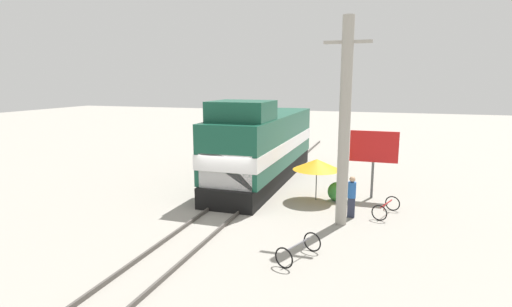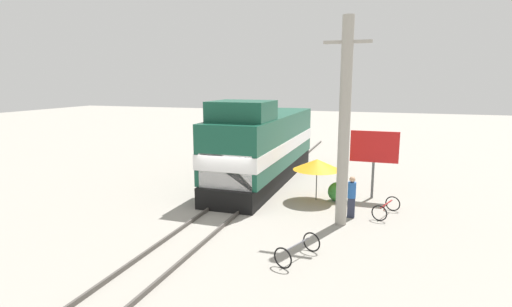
# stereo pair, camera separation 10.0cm
# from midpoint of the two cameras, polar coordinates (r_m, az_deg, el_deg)

# --- Properties ---
(ground_plane) EXTENTS (120.00, 120.00, 0.00)m
(ground_plane) POSITION_cam_midpoint_polar(r_m,az_deg,el_deg) (18.68, -3.69, -7.50)
(ground_plane) COLOR gray
(rail_near) EXTENTS (0.08, 41.42, 0.15)m
(rail_near) POSITION_cam_midpoint_polar(r_m,az_deg,el_deg) (18.92, -5.73, -7.05)
(rail_near) COLOR #4C4742
(rail_near) RESTS_ON ground_plane
(rail_far) EXTENTS (0.08, 41.42, 0.15)m
(rail_far) POSITION_cam_midpoint_polar(r_m,az_deg,el_deg) (18.41, -1.60, -7.50)
(rail_far) COLOR #4C4742
(rail_far) RESTS_ON ground_plane
(locomotive) EXTENTS (3.02, 12.36, 4.77)m
(locomotive) POSITION_cam_midpoint_polar(r_m,az_deg,el_deg) (22.63, 0.81, 1.02)
(locomotive) COLOR black
(locomotive) RESTS_ON ground_plane
(utility_pole) EXTENTS (1.80, 0.45, 8.13)m
(utility_pole) POSITION_cam_midpoint_polar(r_m,az_deg,el_deg) (15.86, 12.37, 4.29)
(utility_pole) COLOR #9E998E
(utility_pole) RESTS_ON ground_plane
(vendor_umbrella) EXTENTS (2.30, 2.30, 2.03)m
(vendor_umbrella) POSITION_cam_midpoint_polar(r_m,az_deg,el_deg) (19.34, 8.53, -1.55)
(vendor_umbrella) COLOR #4C4C4C
(vendor_umbrella) RESTS_ON ground_plane
(billboard_sign) EXTENTS (2.29, 0.12, 3.33)m
(billboard_sign) POSITION_cam_midpoint_polar(r_m,az_deg,el_deg) (20.19, 16.34, 0.55)
(billboard_sign) COLOR #595959
(billboard_sign) RESTS_ON ground_plane
(shrub_cluster) EXTENTS (0.93, 0.93, 0.93)m
(shrub_cluster) POSITION_cam_midpoint_polar(r_m,az_deg,el_deg) (19.66, 11.39, -5.36)
(shrub_cluster) COLOR #388C38
(shrub_cluster) RESTS_ON ground_plane
(person_bystander) EXTENTS (0.34, 0.34, 1.79)m
(person_bystander) POSITION_cam_midpoint_polar(r_m,az_deg,el_deg) (17.36, 13.35, -5.79)
(person_bystander) COLOR #2D3347
(person_bystander) RESTS_ON ground_plane
(bicycle) EXTENTS (1.18, 1.80, 0.67)m
(bicycle) POSITION_cam_midpoint_polar(r_m,az_deg,el_deg) (18.16, 17.95, -7.38)
(bicycle) COLOR black
(bicycle) RESTS_ON ground_plane
(bicycle_spare) EXTENTS (1.26, 1.81, 0.68)m
(bicycle_spare) POSITION_cam_midpoint_polar(r_m,az_deg,el_deg) (13.34, 5.91, -13.44)
(bicycle_spare) COLOR black
(bicycle_spare) RESTS_ON ground_plane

